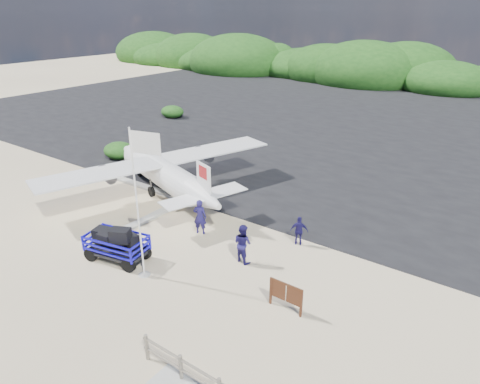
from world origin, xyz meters
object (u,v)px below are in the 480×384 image
object	(u,v)px
aircraft_small	(299,116)
crew_c	(299,231)
flagpole	(144,275)
signboard	(285,310)
crew_b	(243,243)
crew_a	(200,217)
baggage_cart	(119,259)

from	to	relation	value
aircraft_small	crew_c	bearing A→B (deg)	80.26
flagpole	signboard	bearing A→B (deg)	13.93
flagpole	crew_b	bearing A→B (deg)	50.14
crew_c	crew_b	bearing A→B (deg)	39.76
crew_a	crew_b	bearing A→B (deg)	143.03
baggage_cart	crew_b	size ratio (longest dim) A/B	1.61
crew_c	flagpole	bearing A→B (deg)	31.30
signboard	crew_c	xyz separation A→B (m)	(-1.97, 4.67, 0.74)
signboard	aircraft_small	xyz separation A→B (m)	(-14.92, 28.53, 0.00)
signboard	crew_c	world-z (taller)	crew_c
signboard	aircraft_small	bearing A→B (deg)	117.95
flagpole	aircraft_small	world-z (taller)	flagpole
baggage_cart	aircraft_small	world-z (taller)	aircraft_small
flagpole	signboard	distance (m)	6.31
crew_a	aircraft_small	size ratio (longest dim) A/B	0.23
aircraft_small	crew_b	bearing A→B (deg)	75.29
flagpole	crew_b	xyz separation A→B (m)	(2.82, 3.38, 0.92)
crew_c	aircraft_small	bearing A→B (deg)	-86.32
crew_a	aircraft_small	xyz separation A→B (m)	(-8.34, 25.79, -0.93)
baggage_cart	aircraft_small	size ratio (longest dim) A/B	0.36
signboard	crew_a	xyz separation A→B (m)	(-6.59, 2.74, 0.93)
crew_b	flagpole	bearing A→B (deg)	59.73
signboard	crew_a	distance (m)	7.20
flagpole	signboard	world-z (taller)	flagpole
flagpole	aircraft_small	bearing A→B (deg)	106.32
flagpole	crew_c	distance (m)	7.50
flagpole	crew_a	xyz separation A→B (m)	(-0.46, 4.26, 0.93)
aircraft_small	signboard	bearing A→B (deg)	79.37
signboard	crew_b	bearing A→B (deg)	151.02
aircraft_small	flagpole	bearing A→B (deg)	68.07
baggage_cart	signboard	xyz separation A→B (m)	(8.01, 1.37, 0.00)
baggage_cart	flagpole	xyz separation A→B (m)	(1.88, -0.15, 0.00)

